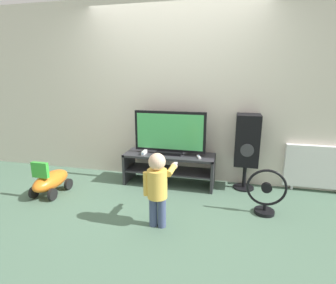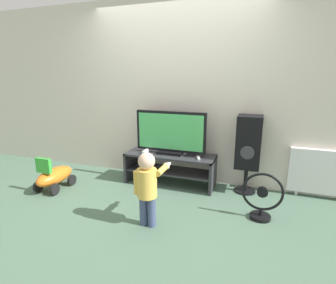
# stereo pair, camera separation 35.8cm
# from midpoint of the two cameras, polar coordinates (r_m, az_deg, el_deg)

# --- Properties ---
(ground_plane) EXTENTS (16.00, 16.00, 0.00)m
(ground_plane) POSITION_cam_midpoint_polar(r_m,az_deg,el_deg) (3.68, 2.14, -10.35)
(ground_plane) COLOR #4C6B56
(wall_back) EXTENTS (10.00, 0.06, 2.60)m
(wall_back) POSITION_cam_midpoint_polar(r_m,az_deg,el_deg) (3.85, 4.68, 10.75)
(wall_back) COLOR silver
(wall_back) RESTS_ON ground_plane
(tv_stand) EXTENTS (1.28, 0.43, 0.45)m
(tv_stand) POSITION_cam_midpoint_polar(r_m,az_deg,el_deg) (3.76, 3.18, -4.83)
(tv_stand) COLOR #2D2D33
(tv_stand) RESTS_ON ground_plane
(television) EXTENTS (1.01, 0.20, 0.61)m
(television) POSITION_cam_midpoint_polar(r_m,az_deg,el_deg) (3.66, 3.37, 1.87)
(television) COLOR black
(television) RESTS_ON tv_stand
(game_console) EXTENTS (0.04, 0.17, 0.05)m
(game_console) POSITION_cam_midpoint_polar(r_m,az_deg,el_deg) (3.75, -2.24, -2.15)
(game_console) COLOR white
(game_console) RESTS_ON tv_stand
(remote_primary) EXTENTS (0.08, 0.13, 0.03)m
(remote_primary) POSITION_cam_midpoint_polar(r_m,az_deg,el_deg) (3.56, 9.52, -3.47)
(remote_primary) COLOR white
(remote_primary) RESTS_ON tv_stand
(child) EXTENTS (0.30, 0.46, 0.80)m
(child) POSITION_cam_midpoint_polar(r_m,az_deg,el_deg) (2.69, -0.62, -9.06)
(child) COLOR #3F4C72
(child) RESTS_ON ground_plane
(speaker_tower) EXTENTS (0.31, 0.31, 1.04)m
(speaker_tower) POSITION_cam_midpoint_polar(r_m,az_deg,el_deg) (3.61, 19.87, -0.38)
(speaker_tower) COLOR black
(speaker_tower) RESTS_ON ground_plane
(floor_fan) EXTENTS (0.44, 0.22, 0.53)m
(floor_fan) POSITION_cam_midpoint_polar(r_m,az_deg,el_deg) (3.14, 22.94, -11.32)
(floor_fan) COLOR black
(floor_fan) RESTS_ON ground_plane
(ride_on_toy) EXTENTS (0.32, 0.61, 0.49)m
(ride_on_toy) POSITION_cam_midpoint_polar(r_m,az_deg,el_deg) (3.90, -21.13, -6.97)
(ride_on_toy) COLOR orange
(ride_on_toy) RESTS_ON ground_plane
(radiator) EXTENTS (0.84, 0.08, 0.64)m
(radiator) POSITION_cam_midpoint_polar(r_m,az_deg,el_deg) (3.95, 33.26, -5.62)
(radiator) COLOR white
(radiator) RESTS_ON ground_plane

